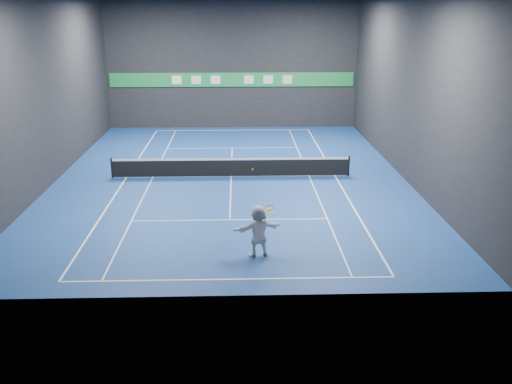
{
  "coord_description": "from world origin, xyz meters",
  "views": [
    {
      "loc": [
        0.38,
        -28.78,
        8.49
      ],
      "look_at": [
        1.07,
        -7.26,
        1.5
      ],
      "focal_mm": 40.0,
      "sensor_mm": 36.0,
      "label": 1
    }
  ],
  "objects_px": {
    "player": "(259,231)",
    "tennis_racket": "(269,210)",
    "tennis_ball": "(253,169)",
    "tennis_net": "(231,167)"
  },
  "relations": [
    {
      "from": "tennis_ball",
      "to": "tennis_racket",
      "type": "xyz_separation_m",
      "value": [
        0.58,
        -0.14,
        -1.44
      ]
    },
    {
      "from": "tennis_net",
      "to": "player",
      "type": "bearing_deg",
      "value": -83.9
    },
    {
      "from": "tennis_ball",
      "to": "tennis_net",
      "type": "bearing_deg",
      "value": 95.05
    },
    {
      "from": "player",
      "to": "tennis_net",
      "type": "distance_m",
      "value": 10.09
    },
    {
      "from": "tennis_net",
      "to": "tennis_racket",
      "type": "distance_m",
      "value": 10.15
    },
    {
      "from": "tennis_racket",
      "to": "tennis_ball",
      "type": "bearing_deg",
      "value": 166.34
    },
    {
      "from": "player",
      "to": "tennis_net",
      "type": "relative_size",
      "value": 0.15
    },
    {
      "from": "player",
      "to": "tennis_racket",
      "type": "relative_size",
      "value": 2.89
    },
    {
      "from": "player",
      "to": "tennis_racket",
      "type": "xyz_separation_m",
      "value": [
        0.38,
        0.05,
        0.77
      ]
    },
    {
      "from": "tennis_ball",
      "to": "tennis_racket",
      "type": "height_order",
      "value": "tennis_ball"
    }
  ]
}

